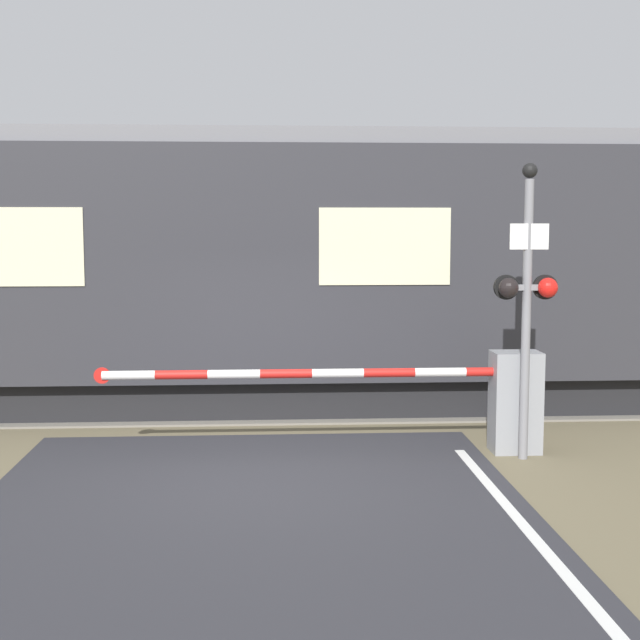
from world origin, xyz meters
name	(u,v)px	position (x,y,z in m)	size (l,w,h in m)	color
ground_plane	(254,478)	(0.00, 0.00, 0.00)	(80.00, 80.00, 0.00)	#6B6047
track_bed	(258,402)	(0.00, 4.22, 0.02)	(36.00, 3.20, 0.13)	slate
train	(371,268)	(1.83, 4.22, 2.16)	(18.61, 3.20, 4.23)	black
crossing_barrier	(484,397)	(2.87, 0.98, 0.70)	(5.53, 0.44, 1.27)	gray
signal_post	(527,293)	(3.29, 0.63, 2.03)	(0.78, 0.26, 3.58)	gray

